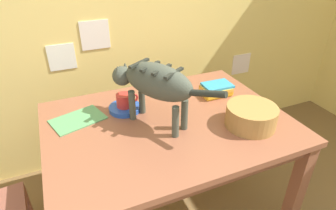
{
  "coord_description": "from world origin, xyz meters",
  "views": [
    {
      "loc": [
        -0.46,
        0.15,
        1.6
      ],
      "look_at": [
        0.06,
        1.35,
        0.83
      ],
      "focal_mm": 30.37,
      "sensor_mm": 36.0,
      "label": 1
    }
  ],
  "objects": [
    {
      "name": "dining_table",
      "position": [
        0.06,
        1.35,
        0.65
      ],
      "size": [
        1.32,
        0.97,
        0.73
      ],
      "color": "brown",
      "rests_on": "ground_plane"
    },
    {
      "name": "cat",
      "position": [
        -0.01,
        1.37,
        0.97
      ],
      "size": [
        0.39,
        0.59,
        0.34
      ],
      "rotation": [
        0.0,
        0.0,
        0.56
      ],
      "color": "#454B3D",
      "rests_on": "dining_table"
    },
    {
      "name": "saucer_bowl",
      "position": [
        -0.13,
        1.56,
        0.75
      ],
      "size": [
        0.18,
        0.18,
        0.03
      ],
      "primitive_type": "cylinder",
      "color": "#2350B4",
      "rests_on": "dining_table"
    },
    {
      "name": "coffee_mug",
      "position": [
        -0.13,
        1.56,
        0.8
      ],
      "size": [
        0.13,
        0.09,
        0.08
      ],
      "color": "red",
      "rests_on": "saucer_bowl"
    },
    {
      "name": "magazine",
      "position": [
        -0.4,
        1.56,
        0.74
      ],
      "size": [
        0.32,
        0.26,
        0.01
      ],
      "primitive_type": "cube",
      "rotation": [
        0.0,
        0.0,
        0.29
      ],
      "color": "#569D5F",
      "rests_on": "dining_table"
    },
    {
      "name": "book_stack",
      "position": [
        0.46,
        1.51,
        0.77
      ],
      "size": [
        0.2,
        0.14,
        0.07
      ],
      "color": "gold",
      "rests_on": "dining_table"
    },
    {
      "name": "wicker_basket",
      "position": [
        0.44,
        1.14,
        0.79
      ],
      "size": [
        0.27,
        0.27,
        0.12
      ],
      "color": "#A97B3D",
      "rests_on": "dining_table"
    }
  ]
}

